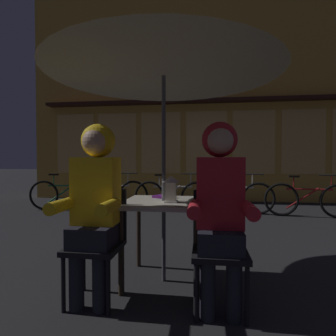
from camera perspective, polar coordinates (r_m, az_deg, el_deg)
ground_plane at (r=2.72m, az=-0.89°, el=-22.45°), size 60.00×60.00×0.00m
cafe_table at (r=2.53m, az=-0.90°, el=-9.11°), size 0.72×0.72×0.74m
patio_umbrella at (r=2.66m, az=-0.92°, el=22.55°), size 2.10×2.10×2.31m
lantern at (r=2.40m, az=0.65°, el=-4.30°), size 0.11×0.11×0.23m
chair_left at (r=2.33m, az=-14.38°, el=-13.82°), size 0.40×0.40×0.87m
chair_right at (r=2.18m, az=10.65°, el=-14.89°), size 0.40×0.40×0.87m
person_left_hooded at (r=2.21m, az=-14.99°, el=-5.23°), size 0.45×0.56×1.40m
person_right_hooded at (r=2.05m, az=10.79°, el=-5.74°), size 0.45×0.56×1.40m
shopfront_building at (r=8.10m, az=7.99°, el=15.71°), size 10.00×0.93×6.20m
bicycle_nearest at (r=6.56m, az=-20.42°, el=-5.18°), size 1.67×0.28×0.84m
bicycle_second at (r=6.27m, az=-11.87°, el=-5.42°), size 1.68×0.16×0.84m
bicycle_third at (r=5.90m, az=0.93°, el=-5.82°), size 1.68×0.08×0.84m
bicycle_fourth at (r=5.95m, az=13.39°, el=-5.81°), size 1.67×0.32×0.84m
bicycle_fifth at (r=6.03m, az=27.34°, el=-5.85°), size 1.68×0.21×0.84m
book at (r=2.69m, az=-0.76°, el=-6.00°), size 0.24×0.21×0.02m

